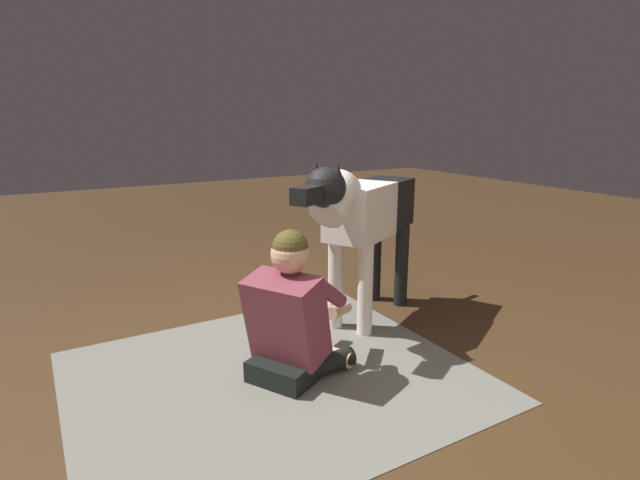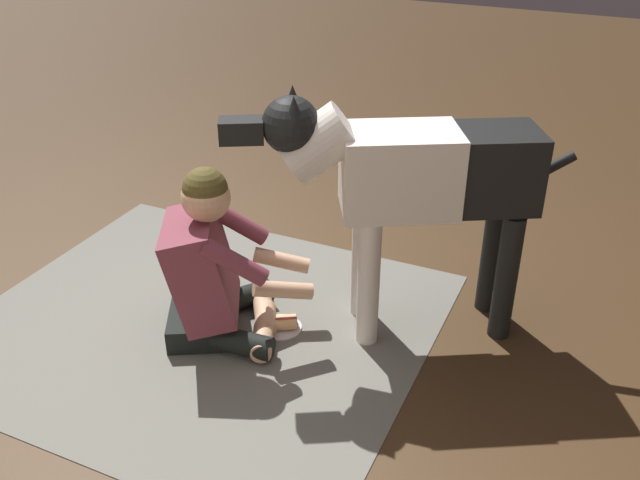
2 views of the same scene
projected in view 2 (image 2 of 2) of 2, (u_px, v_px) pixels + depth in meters
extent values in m
plane|color=#3E2A17|center=(210.00, 300.00, 3.51)|extent=(16.00, 16.00, 0.00)
cube|color=#67665D|center=(201.00, 323.00, 3.33)|extent=(2.10, 1.85, 0.01)
cube|color=black|center=(197.00, 322.00, 3.24)|extent=(0.38, 0.41, 0.12)
cylinder|color=black|center=(232.00, 301.00, 3.38)|extent=(0.33, 0.39, 0.11)
cylinder|color=tan|center=(264.00, 309.00, 3.33)|extent=(0.27, 0.35, 0.09)
cylinder|color=black|center=(230.00, 340.00, 3.11)|extent=(0.41, 0.14, 0.11)
cylinder|color=tan|center=(264.00, 330.00, 3.19)|extent=(0.23, 0.37, 0.09)
cube|color=brown|center=(201.00, 268.00, 3.10)|extent=(0.46, 0.50, 0.50)
cylinder|color=brown|center=(237.00, 223.00, 3.20)|extent=(0.29, 0.21, 0.24)
cylinder|color=tan|center=(282.00, 260.00, 3.26)|extent=(0.28, 0.16, 0.12)
cylinder|color=brown|center=(234.00, 262.00, 2.90)|extent=(0.29, 0.21, 0.24)
cylinder|color=tan|center=(283.00, 290.00, 3.04)|extent=(0.26, 0.22, 0.12)
sphere|color=tan|center=(206.00, 198.00, 2.94)|extent=(0.21, 0.21, 0.21)
sphere|color=#4B411C|center=(205.00, 190.00, 2.92)|extent=(0.19, 0.19, 0.19)
cylinder|color=silver|center=(368.00, 283.00, 3.07)|extent=(0.10, 0.10, 0.61)
cylinder|color=silver|center=(362.00, 258.00, 3.27)|extent=(0.10, 0.10, 0.61)
cylinder|color=black|center=(506.00, 278.00, 3.11)|extent=(0.10, 0.10, 0.61)
cylinder|color=black|center=(492.00, 253.00, 3.30)|extent=(0.10, 0.10, 0.61)
cube|color=silver|center=(400.00, 171.00, 2.94)|extent=(0.58, 0.51, 0.36)
cube|color=black|center=(487.00, 168.00, 2.96)|extent=(0.51, 0.47, 0.34)
cylinder|color=silver|center=(319.00, 143.00, 2.85)|extent=(0.42, 0.36, 0.34)
sphere|color=black|center=(291.00, 125.00, 2.81)|extent=(0.24, 0.24, 0.24)
cube|color=black|center=(241.00, 130.00, 2.80)|extent=(0.21, 0.18, 0.09)
cone|color=black|center=(294.00, 109.00, 2.70)|extent=(0.11, 0.11, 0.11)
cone|color=black|center=(293.00, 98.00, 2.83)|extent=(0.11, 0.11, 0.11)
cylinder|color=black|center=(538.00, 174.00, 3.00)|extent=(0.30, 0.19, 0.21)
cylinder|color=silver|center=(280.00, 328.00, 3.29)|extent=(0.20, 0.20, 0.01)
cylinder|color=#E8B679|center=(280.00, 320.00, 3.30)|extent=(0.16, 0.12, 0.05)
cylinder|color=#E8B679|center=(280.00, 325.00, 3.26)|extent=(0.16, 0.12, 0.05)
cylinder|color=#993A37|center=(280.00, 321.00, 3.27)|extent=(0.16, 0.11, 0.04)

